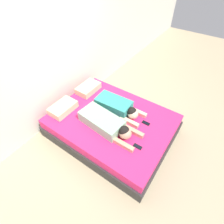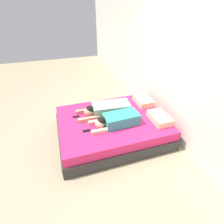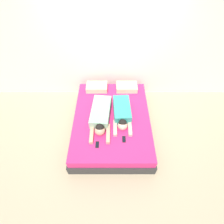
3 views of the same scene
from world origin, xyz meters
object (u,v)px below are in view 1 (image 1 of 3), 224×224
at_px(person_left, 107,124).
at_px(cell_phone_right, 146,123).
at_px(pillow_head_right, 88,88).
at_px(person_right, 118,107).
at_px(cell_phone_left, 138,147).
at_px(pillow_head_left, 63,108).
at_px(bed, 112,126).

bearing_deg(person_left, cell_phone_right, -47.33).
distance_m(pillow_head_right, person_right, 0.85).
xyz_separation_m(pillow_head_right, cell_phone_left, (-0.63, -1.51, -0.06)).
bearing_deg(pillow_head_left, cell_phone_right, -67.20).
height_order(pillow_head_left, pillow_head_right, same).
distance_m(bed, person_right, 0.38).
xyz_separation_m(pillow_head_right, cell_phone_right, (-0.12, -1.40, -0.06)).
relative_size(pillow_head_right, cell_phone_right, 3.60).
bearing_deg(cell_phone_right, pillow_head_left, 112.80).
bearing_deg(person_right, person_left, -171.30).
bearing_deg(cell_phone_left, pillow_head_left, 93.27).
xyz_separation_m(cell_phone_left, cell_phone_right, (0.50, 0.12, 0.00)).
distance_m(bed, cell_phone_right, 0.64).
distance_m(pillow_head_right, cell_phone_right, 1.41).
bearing_deg(person_left, pillow_head_right, 57.13).
relative_size(bed, pillow_head_left, 4.32).
relative_size(pillow_head_left, cell_phone_left, 3.60).
bearing_deg(person_right, pillow_head_right, 80.20).
bearing_deg(pillow_head_left, person_left, -81.83).
height_order(pillow_head_right, cell_phone_left, pillow_head_right).
height_order(bed, cell_phone_right, cell_phone_right).
distance_m(person_left, person_right, 0.44).
xyz_separation_m(pillow_head_right, person_right, (-0.14, -0.83, 0.04)).
distance_m(bed, pillow_head_right, 0.96).
bearing_deg(pillow_head_right, person_right, -99.80).
bearing_deg(person_left, bed, 13.63).
relative_size(pillow_head_right, person_right, 0.53).
bearing_deg(pillow_head_right, person_left, -122.87).
bearing_deg(pillow_head_right, bed, -112.81).
bearing_deg(pillow_head_left, cell_phone_left, -86.73).
relative_size(person_left, person_right, 1.19).
relative_size(cell_phone_left, cell_phone_right, 1.00).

